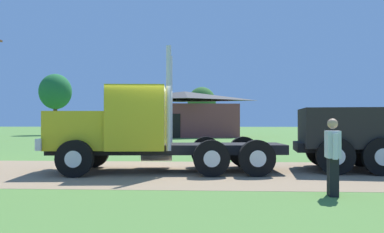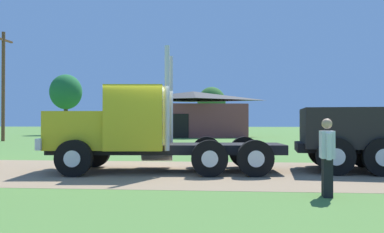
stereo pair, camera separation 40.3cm
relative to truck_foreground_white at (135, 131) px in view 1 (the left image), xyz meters
The scene contains 7 objects.
ground_plane 1.22m from the truck_foreground_white, 101.96° to the right, with size 200.00×200.00×0.00m, color #507B36.
dirt_track 1.22m from the truck_foreground_white, 101.96° to the right, with size 120.00×6.38×0.01m, color #907759.
truck_foreground_white is the anchor object (origin of this frame).
visitor_by_barrel 6.12m from the truck_foreground_white, 38.09° to the right, with size 0.29×0.59×1.57m.
shed_building 27.48m from the truck_foreground_white, 91.16° to the left, with size 11.05×7.04×4.43m.
tree_left 36.03m from the truck_foreground_white, 115.36° to the left, with size 3.58×3.58×6.79m.
tree_mid 42.53m from the truck_foreground_white, 89.13° to the left, with size 3.78×3.78×6.10m.
Camera 1 is at (2.44, -12.14, 1.52)m, focal length 38.35 mm.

